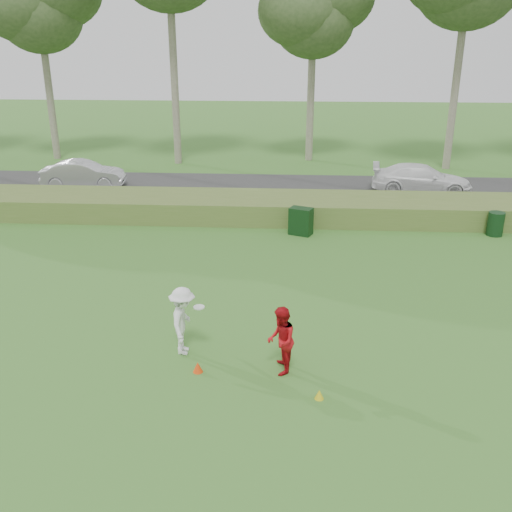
# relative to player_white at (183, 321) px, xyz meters

# --- Properties ---
(ground) EXTENTS (120.00, 120.00, 0.00)m
(ground) POSITION_rel_player_white_xyz_m (1.54, -0.72, -0.85)
(ground) COLOR #306B23
(ground) RESTS_ON ground
(reed_strip) EXTENTS (80.00, 3.00, 0.90)m
(reed_strip) POSITION_rel_player_white_xyz_m (1.54, 11.28, -0.40)
(reed_strip) COLOR #4D6A2A
(reed_strip) RESTS_ON ground
(park_road) EXTENTS (80.00, 6.00, 0.06)m
(park_road) POSITION_rel_player_white_xyz_m (1.54, 16.28, -0.82)
(park_road) COLOR #2D2D2D
(park_road) RESTS_ON ground
(tree_2) EXTENTS (6.50, 6.50, 12.00)m
(tree_2) POSITION_rel_player_white_xyz_m (-12.46, 23.28, 8.12)
(tree_2) COLOR gray
(tree_2) RESTS_ON ground
(tree_4) EXTENTS (6.24, 6.24, 11.50)m
(tree_4) POSITION_rel_player_white_xyz_m (3.54, 23.78, 7.74)
(tree_4) COLOR gray
(tree_4) RESTS_ON ground
(player_white) EXTENTS (0.86, 1.11, 1.70)m
(player_white) POSITION_rel_player_white_xyz_m (0.00, 0.00, 0.00)
(player_white) COLOR white
(player_white) RESTS_ON ground
(player_red) EXTENTS (0.63, 0.80, 1.60)m
(player_red) POSITION_rel_player_white_xyz_m (2.36, -0.71, -0.05)
(player_red) COLOR #B40F16
(player_red) RESTS_ON ground
(cone_orange) EXTENTS (0.23, 0.23, 0.25)m
(cone_orange) POSITION_rel_player_white_xyz_m (0.47, -0.85, -0.73)
(cone_orange) COLOR #F3410C
(cone_orange) RESTS_ON ground
(cone_yellow) EXTENTS (0.20, 0.20, 0.22)m
(cone_yellow) POSITION_rel_player_white_xyz_m (3.21, -1.72, -0.74)
(cone_yellow) COLOR yellow
(cone_yellow) RESTS_ON ground
(utility_cabinet) EXTENTS (0.99, 0.82, 1.07)m
(utility_cabinet) POSITION_rel_player_white_xyz_m (2.91, 9.15, -0.32)
(utility_cabinet) COLOR black
(utility_cabinet) RESTS_ON ground
(trash_bin) EXTENTS (0.75, 0.75, 0.92)m
(trash_bin) POSITION_rel_player_white_xyz_m (10.42, 9.53, -0.39)
(trash_bin) COLOR black
(trash_bin) RESTS_ON ground
(car_mid) EXTENTS (4.22, 1.87, 1.35)m
(car_mid) POSITION_rel_player_white_xyz_m (-8.05, 15.78, -0.12)
(car_mid) COLOR silver
(car_mid) RESTS_ON park_road
(car_right) EXTENTS (4.95, 2.52, 1.38)m
(car_right) POSITION_rel_player_white_xyz_m (8.83, 15.72, -0.10)
(car_right) COLOR white
(car_right) RESTS_ON park_road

